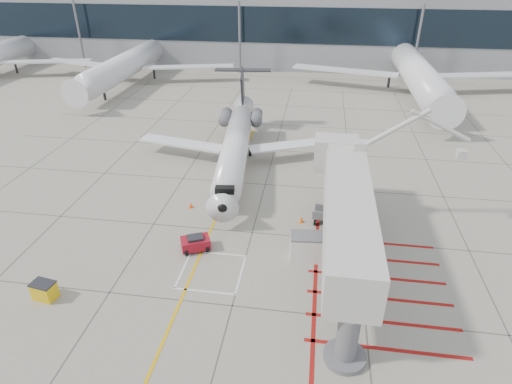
# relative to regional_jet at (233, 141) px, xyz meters

# --- Properties ---
(ground_plane) EXTENTS (260.00, 260.00, 0.00)m
(ground_plane) POSITION_rel_regional_jet_xyz_m (3.27, -13.49, -3.59)
(ground_plane) COLOR #9C9886
(ground_plane) RESTS_ON ground
(regional_jet) EXTENTS (24.47, 29.50, 7.17)m
(regional_jet) POSITION_rel_regional_jet_xyz_m (0.00, 0.00, 0.00)
(regional_jet) COLOR silver
(regional_jet) RESTS_ON ground_plane
(jet_bridge) EXTENTS (9.41, 19.82, 7.92)m
(jet_bridge) POSITION_rel_regional_jet_xyz_m (9.97, -13.66, 0.38)
(jet_bridge) COLOR beige
(jet_bridge) RESTS_ON ground_plane
(pushback_tug) EXTENTS (2.39, 2.01, 1.19)m
(pushback_tug) POSITION_rel_regional_jet_xyz_m (-0.48, -12.21, -2.99)
(pushback_tug) COLOR maroon
(pushback_tug) RESTS_ON ground_plane
(spill_bin) EXTENTS (1.52, 1.14, 1.20)m
(spill_bin) POSITION_rel_regional_jet_xyz_m (-8.44, -18.50, -2.99)
(spill_bin) COLOR #E5B80C
(spill_bin) RESTS_ON ground_plane
(baggage_cart) EXTENTS (2.31, 1.66, 1.34)m
(baggage_cart) POSITION_rel_regional_jet_xyz_m (8.93, -7.32, -2.91)
(baggage_cart) COLOR #5C5C61
(baggage_cart) RESTS_ON ground_plane
(ground_power_unit) EXTENTS (2.58, 1.65, 1.95)m
(ground_power_unit) POSITION_rel_regional_jet_xyz_m (7.62, -12.06, -2.61)
(ground_power_unit) COLOR silver
(ground_power_unit) RESTS_ON ground_plane
(cone_nose) EXTENTS (0.36, 0.36, 0.50)m
(cone_nose) POSITION_rel_regional_jet_xyz_m (-2.49, -6.57, -3.33)
(cone_nose) COLOR #FF4E0D
(cone_nose) RESTS_ON ground_plane
(cone_side) EXTENTS (0.38, 0.38, 0.52)m
(cone_side) POSITION_rel_regional_jet_xyz_m (6.95, -7.46, -3.32)
(cone_side) COLOR #EC5E0C
(cone_side) RESTS_ON ground_plane
(terminal_building) EXTENTS (180.00, 28.00, 14.00)m
(terminal_building) POSITION_rel_regional_jet_xyz_m (13.27, 56.51, 3.41)
(terminal_building) COLOR gray
(terminal_building) RESTS_ON ground_plane
(terminal_glass_band) EXTENTS (180.00, 0.10, 6.00)m
(terminal_glass_band) POSITION_rel_regional_jet_xyz_m (13.27, 42.46, 4.41)
(terminal_glass_band) COLOR black
(terminal_glass_band) RESTS_ON ground_plane
(bg_aircraft_b) EXTENTS (33.66, 37.40, 11.22)m
(bg_aircraft_b) POSITION_rel_regional_jet_xyz_m (-23.53, 32.51, 2.02)
(bg_aircraft_b) COLOR silver
(bg_aircraft_b) RESTS_ON ground_plane
(bg_aircraft_c) EXTENTS (37.32, 41.47, 12.44)m
(bg_aircraft_c) POSITION_rel_regional_jet_xyz_m (21.78, 32.51, 2.63)
(bg_aircraft_c) COLOR silver
(bg_aircraft_c) RESTS_ON ground_plane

